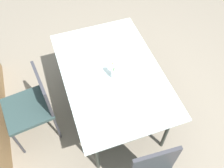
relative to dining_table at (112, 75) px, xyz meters
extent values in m
plane|color=#756B5B|center=(-0.10, -0.03, -0.71)|extent=(12.00, 12.00, 0.00)
cube|color=#B2C6C1|center=(0.00, 0.00, 0.04)|extent=(1.54, 1.02, 0.02)
cube|color=#232823|center=(0.00, 0.00, 0.02)|extent=(1.51, 1.00, 0.02)
cylinder|color=#232823|center=(-0.65, -0.39, -0.34)|extent=(0.04, 0.04, 0.73)
cylinder|color=#232823|center=(0.65, -0.39, -0.34)|extent=(0.04, 0.04, 0.73)
cylinder|color=#232823|center=(-0.65, 0.39, -0.34)|extent=(0.04, 0.04, 0.73)
cylinder|color=#232823|center=(0.65, 0.39, -0.34)|extent=(0.04, 0.04, 0.73)
cube|color=#2D2D33|center=(-1.02, -0.01, 0.02)|extent=(0.05, 0.40, 0.48)
cube|color=#263837|center=(0.03, 0.95, -0.23)|extent=(0.53, 0.53, 0.04)
cube|color=#2D2D33|center=(0.06, 0.73, -0.01)|extent=(0.45, 0.09, 0.42)
cylinder|color=#2D2D33|center=(-0.21, 1.14, -0.47)|extent=(0.03, 0.03, 0.47)
cylinder|color=#2D2D33|center=(0.22, 1.19, -0.47)|extent=(0.03, 0.03, 0.47)
cylinder|color=#2D2D33|center=(-0.16, 0.71, -0.47)|extent=(0.03, 0.03, 0.47)
cylinder|color=#2D2D33|center=(0.28, 0.76, -0.47)|extent=(0.03, 0.03, 0.47)
cylinder|color=silver|center=(-0.06, 0.00, 0.10)|extent=(0.07, 0.07, 0.11)
cylinder|color=#569347|center=(-0.05, -0.02, 0.18)|extent=(0.01, 0.01, 0.14)
sphere|color=white|center=(-0.05, -0.02, 0.26)|extent=(0.03, 0.03, 0.03)
cylinder|color=#569347|center=(-0.06, 0.00, 0.18)|extent=(0.01, 0.00, 0.14)
sphere|color=white|center=(-0.06, 0.00, 0.25)|extent=(0.04, 0.04, 0.04)
cylinder|color=#569347|center=(-0.07, 0.01, 0.17)|extent=(0.00, 0.01, 0.11)
sphere|color=white|center=(-0.07, 0.01, 0.22)|extent=(0.03, 0.03, 0.03)
cylinder|color=#569347|center=(-0.05, -0.01, 0.17)|extent=(0.01, 0.00, 0.13)
sphere|color=pink|center=(-0.05, -0.01, 0.24)|extent=(0.04, 0.04, 0.04)
cylinder|color=#569347|center=(-0.06, 0.01, 0.18)|extent=(0.01, 0.01, 0.15)
sphere|color=#EFCC4C|center=(-0.06, 0.01, 0.26)|extent=(0.03, 0.03, 0.03)
camera|label=1|loc=(-1.54, 0.54, 2.04)|focal=39.45mm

